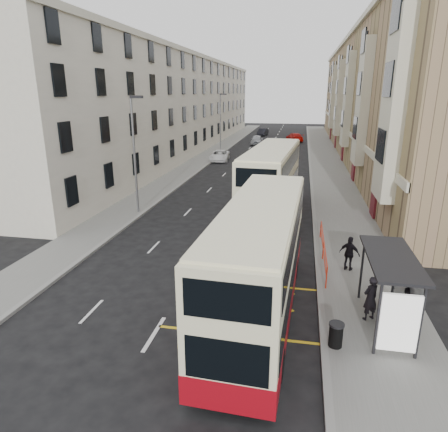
% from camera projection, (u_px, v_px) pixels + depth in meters
% --- Properties ---
extents(ground, '(200.00, 200.00, 0.00)m').
position_uv_depth(ground, '(171.00, 306.00, 16.30)').
color(ground, black).
rests_on(ground, ground).
extents(pavement_right, '(4.00, 120.00, 0.15)m').
position_uv_depth(pavement_right, '(329.00, 172.00, 42.96)').
color(pavement_right, slate).
rests_on(pavement_right, ground).
extents(pavement_left, '(3.00, 120.00, 0.15)m').
position_uv_depth(pavement_left, '(191.00, 167.00, 45.75)').
color(pavement_left, slate).
rests_on(pavement_left, ground).
extents(kerb_right, '(0.25, 120.00, 0.15)m').
position_uv_depth(kerb_right, '(311.00, 172.00, 43.32)').
color(kerb_right, gray).
rests_on(kerb_right, ground).
extents(kerb_left, '(0.25, 120.00, 0.15)m').
position_uv_depth(kerb_left, '(203.00, 168.00, 45.48)').
color(kerb_left, gray).
rests_on(kerb_left, ground).
extents(road_markings, '(10.00, 110.00, 0.01)m').
position_uv_depth(road_markings, '(267.00, 151.00, 58.48)').
color(road_markings, silver).
rests_on(road_markings, ground).
extents(terrace_right, '(10.75, 79.00, 15.25)m').
position_uv_depth(terrace_right, '(379.00, 98.00, 53.91)').
color(terrace_right, '#977757').
rests_on(terrace_right, ground).
extents(terrace_left, '(9.18, 79.00, 13.25)m').
position_uv_depth(terrace_left, '(179.00, 105.00, 59.43)').
color(terrace_left, silver).
rests_on(terrace_left, ground).
extents(bus_shelter, '(1.65, 4.25, 2.70)m').
position_uv_depth(bus_shelter, '(396.00, 280.00, 13.79)').
color(bus_shelter, black).
rests_on(bus_shelter, pavement_right).
extents(guard_railing, '(0.06, 6.56, 1.01)m').
position_uv_depth(guard_railing, '(323.00, 246.00, 20.31)').
color(guard_railing, red).
rests_on(guard_railing, pavement_right).
extents(street_lamp_near, '(0.93, 0.18, 8.00)m').
position_uv_depth(street_lamp_near, '(135.00, 149.00, 27.31)').
color(street_lamp_near, slate).
rests_on(street_lamp_near, pavement_left).
extents(street_lamp_far, '(0.93, 0.18, 8.00)m').
position_uv_depth(street_lamp_far, '(221.00, 120.00, 55.44)').
color(street_lamp_far, slate).
rests_on(street_lamp_far, pavement_left).
extents(double_decker_front, '(3.06, 11.34, 4.48)m').
position_uv_depth(double_decker_front, '(260.00, 260.00, 15.06)').
color(double_decker_front, '#EEE8BA').
rests_on(double_decker_front, ground).
extents(double_decker_rear, '(3.59, 12.06, 4.74)m').
position_uv_depth(double_decker_rear, '(271.00, 181.00, 27.83)').
color(double_decker_rear, '#EEE8BA').
rests_on(double_decker_rear, ground).
extents(litter_bin, '(0.52, 0.52, 0.86)m').
position_uv_depth(litter_bin, '(336.00, 334.00, 13.38)').
color(litter_bin, black).
rests_on(litter_bin, pavement_right).
extents(pedestrian_near, '(0.77, 0.70, 1.75)m').
position_uv_depth(pedestrian_near, '(370.00, 298.00, 14.84)').
color(pedestrian_near, black).
rests_on(pedestrian_near, pavement_right).
extents(pedestrian_mid, '(0.90, 0.76, 1.67)m').
position_uv_depth(pedestrian_mid, '(408.00, 309.00, 14.15)').
color(pedestrian_mid, black).
rests_on(pedestrian_mid, pavement_right).
extents(pedestrian_far, '(1.07, 0.81, 1.69)m').
position_uv_depth(pedestrian_far, '(350.00, 254.00, 19.03)').
color(pedestrian_far, black).
rests_on(pedestrian_far, pavement_right).
extents(white_van, '(2.63, 4.98, 1.33)m').
position_uv_depth(white_van, '(220.00, 156.00, 50.33)').
color(white_van, white).
rests_on(white_van, ground).
extents(car_silver, '(1.87, 4.50, 1.52)m').
position_uv_depth(car_silver, '(257.00, 140.00, 65.91)').
color(car_silver, '#979A9E').
rests_on(car_silver, ground).
extents(car_dark, '(1.99, 4.46, 1.42)m').
position_uv_depth(car_dark, '(263.00, 132.00, 79.36)').
color(car_dark, black).
rests_on(car_dark, ground).
extents(car_red, '(3.42, 5.48, 1.48)m').
position_uv_depth(car_red, '(295.00, 137.00, 70.01)').
color(car_red, '#AB0904').
rests_on(car_red, ground).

